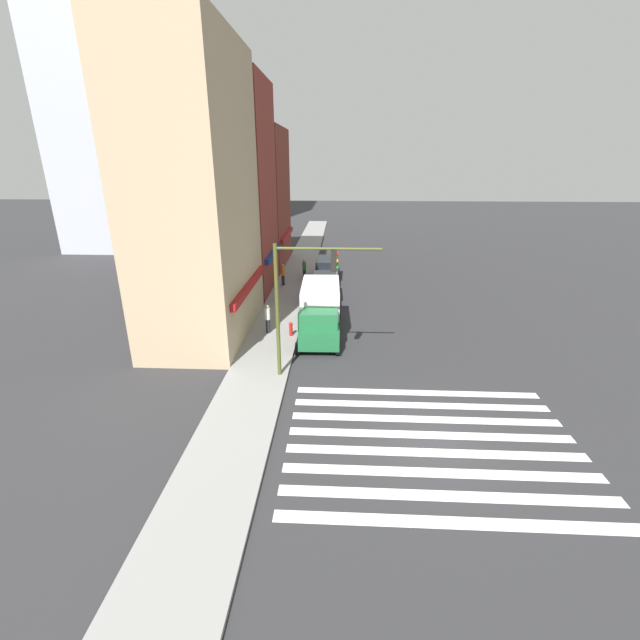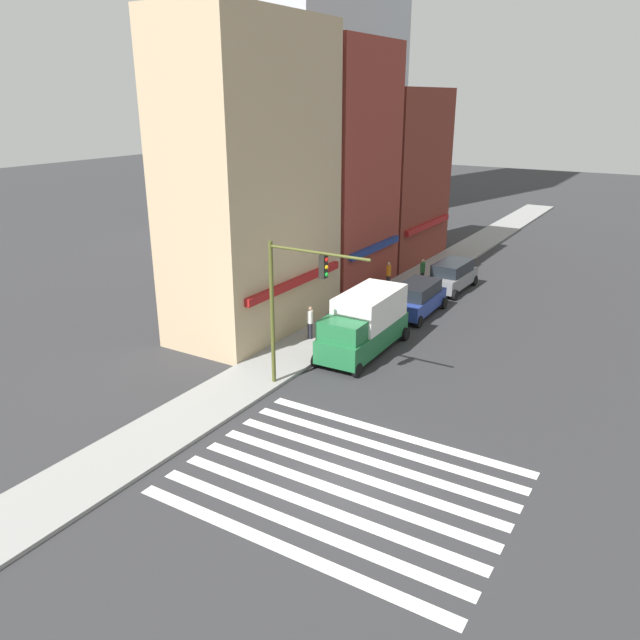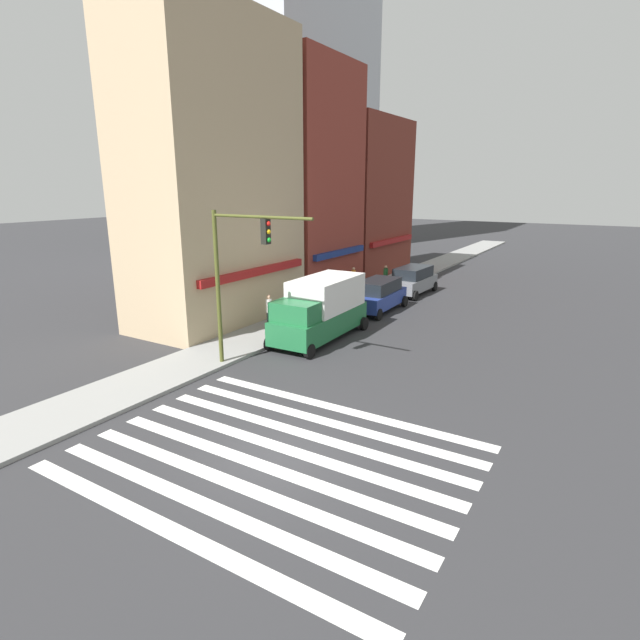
{
  "view_description": "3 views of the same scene",
  "coord_description": "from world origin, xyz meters",
  "views": [
    {
      "loc": [
        -13.46,
        3.53,
        9.92
      ],
      "look_at": [
        10.22,
        4.7,
        1.0
      ],
      "focal_mm": 24.0,
      "sensor_mm": 36.0,
      "label": 1
    },
    {
      "loc": [
        -15.54,
        -8.49,
        12.12
      ],
      "look_at": [
        4.92,
        4.0,
        3.5
      ],
      "focal_mm": 35.0,
      "sensor_mm": 36.0,
      "label": 2
    },
    {
      "loc": [
        -10.1,
        -7.71,
        7.46
      ],
      "look_at": [
        10.22,
        4.7,
        1.0
      ],
      "focal_mm": 28.0,
      "sensor_mm": 36.0,
      "label": 3
    }
  ],
  "objects": [
    {
      "name": "crosswalk_stripes",
      "position": [
        -0.0,
        0.0,
        0.0
      ],
      "size": [
        7.91,
        10.8,
        0.01
      ],
      "color": "silver",
      "rests_on": "ground_plane"
    },
    {
      "name": "suv_grey",
      "position": [
        22.76,
        4.7,
        1.03
      ],
      "size": [
        4.75,
        2.12,
        1.94
      ],
      "rotation": [
        0.0,
        0.0,
        -0.03
      ],
      "color": "slate",
      "rests_on": "ground_plane"
    },
    {
      "name": "sidewalk_left",
      "position": [
        0.0,
        7.5,
        0.07
      ],
      "size": [
        120.0,
        3.0,
        0.15
      ],
      "color": "gray",
      "rests_on": "ground_plane"
    },
    {
      "name": "traffic_signal",
      "position": [
        4.92,
        5.34,
        4.43
      ],
      "size": [
        0.32,
        4.74,
        6.5
      ],
      "color": "#474C1E",
      "rests_on": "ground_plane"
    },
    {
      "name": "ground_plane",
      "position": [
        0.0,
        0.0,
        0.0
      ],
      "size": [
        200.0,
        200.0,
        0.0
      ],
      "primitive_type": "plane",
      "color": "#2D2D30"
    },
    {
      "name": "pedestrian_orange_vest",
      "position": [
        20.56,
        8.27,
        1.07
      ],
      "size": [
        0.32,
        0.32,
        1.77
      ],
      "rotation": [
        0.0,
        0.0,
        5.16
      ],
      "color": "#23232D",
      "rests_on": "sidewalk_left"
    },
    {
      "name": "fire_hydrant",
      "position": [
        9.78,
        6.4,
        0.61
      ],
      "size": [
        0.24,
        0.24,
        0.84
      ],
      "color": "red",
      "rests_on": "sidewalk_left"
    },
    {
      "name": "storefront_row",
      "position": [
        18.67,
        11.5,
        7.4
      ],
      "size": [
        27.66,
        5.3,
        15.94
      ],
      "color": "tan",
      "rests_on": "ground_plane"
    },
    {
      "name": "pedestrian_white_shirt",
      "position": [
        10.19,
        7.82,
        1.07
      ],
      "size": [
        0.32,
        0.32,
        1.77
      ],
      "rotation": [
        0.0,
        0.0,
        4.33
      ],
      "color": "#23232D",
      "rests_on": "sidewalk_left"
    },
    {
      "name": "box_truck_green",
      "position": [
        10.31,
        4.7,
        1.59
      ],
      "size": [
        6.26,
        2.42,
        3.04
      ],
      "rotation": [
        0.0,
        0.0,
        0.03
      ],
      "color": "#1E6638",
      "rests_on": "ground_plane"
    },
    {
      "name": "pedestrian_green_top",
      "position": [
        22.46,
        6.67,
        1.07
      ],
      "size": [
        0.32,
        0.32,
        1.77
      ],
      "rotation": [
        0.0,
        0.0,
        2.68
      ],
      "color": "#23232D",
      "rests_on": "sidewalk_left"
    },
    {
      "name": "suv_blue",
      "position": [
        17.0,
        4.7,
        1.03
      ],
      "size": [
        4.75,
        2.12,
        1.94
      ],
      "rotation": [
        0.0,
        0.0,
        0.03
      ],
      "color": "navy",
      "rests_on": "ground_plane"
    }
  ]
}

